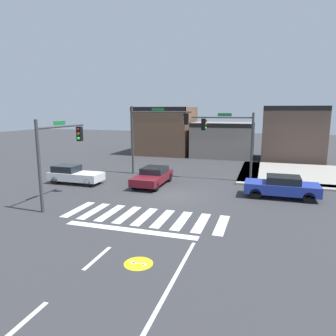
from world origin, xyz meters
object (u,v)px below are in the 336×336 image
(traffic_signal_southwest, at_px, (59,146))
(traffic_signal_northeast, at_px, (229,134))
(traffic_signal_northwest, at_px, (154,128))
(car_blue, at_px, (282,187))
(car_maroon, at_px, (153,176))
(car_white, at_px, (74,174))

(traffic_signal_southwest, bearing_deg, traffic_signal_northeast, -43.62)
(traffic_signal_northwest, bearing_deg, car_blue, -22.59)
(traffic_signal_southwest, xyz_separation_m, car_blue, (13.01, 5.35, -2.80))
(traffic_signal_northeast, xyz_separation_m, traffic_signal_southwest, (-9.04, -9.48, -0.27))
(car_maroon, xyz_separation_m, car_white, (-6.12, -1.35, 0.01))
(traffic_signal_northeast, height_order, traffic_signal_northwest, traffic_signal_northwest)
(car_white, bearing_deg, car_blue, 2.17)
(traffic_signal_southwest, relative_size, car_maroon, 1.13)
(traffic_signal_northeast, height_order, car_maroon, traffic_signal_northeast)
(traffic_signal_southwest, distance_m, car_white, 6.04)
(traffic_signal_northwest, bearing_deg, car_white, -135.33)
(traffic_signal_northeast, xyz_separation_m, traffic_signal_northwest, (-6.45, 0.20, 0.32))
(traffic_signal_northwest, height_order, car_blue, traffic_signal_northwest)
(traffic_signal_southwest, distance_m, car_blue, 14.35)
(car_blue, bearing_deg, car_maroon, 175.29)
(traffic_signal_northeast, xyz_separation_m, car_blue, (3.98, -4.13, -3.07))
(traffic_signal_southwest, relative_size, car_blue, 1.11)
(traffic_signal_southwest, distance_m, car_maroon, 7.71)
(traffic_signal_southwest, xyz_separation_m, car_maroon, (3.73, 6.12, -2.86))
(traffic_signal_northeast, height_order, car_white, traffic_signal_northeast)
(traffic_signal_northeast, distance_m, traffic_signal_southwest, 13.10)
(traffic_signal_northwest, bearing_deg, traffic_signal_northeast, -1.80)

